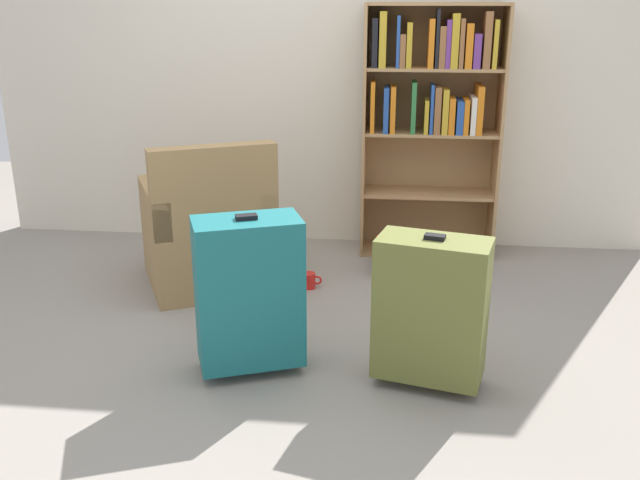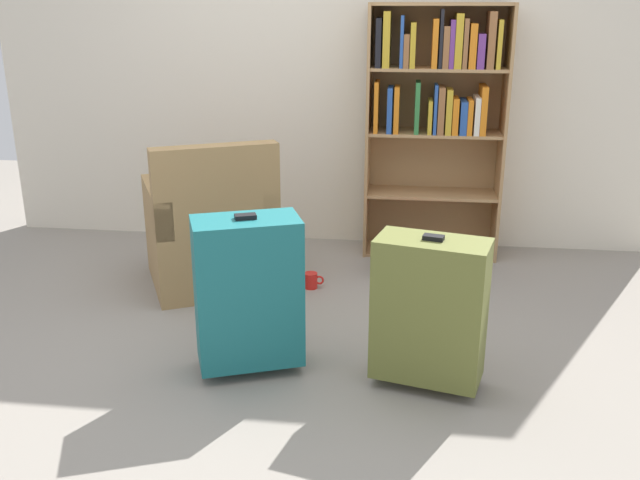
{
  "view_description": "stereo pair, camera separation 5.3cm",
  "coord_description": "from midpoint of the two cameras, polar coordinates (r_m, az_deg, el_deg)",
  "views": [
    {
      "loc": [
        0.52,
        -2.97,
        1.64
      ],
      "look_at": [
        0.18,
        0.19,
        0.55
      ],
      "focal_mm": 39.22,
      "sensor_mm": 36.0,
      "label": 1
    },
    {
      "loc": [
        0.57,
        -2.96,
        1.64
      ],
      "look_at": [
        0.18,
        0.19,
        0.55
      ],
      "focal_mm": 39.22,
      "sensor_mm": 36.0,
      "label": 2
    }
  ],
  "objects": [
    {
      "name": "armchair",
      "position": [
        4.22,
        -9.44,
        0.44
      ],
      "size": [
        0.94,
        0.94,
        0.9
      ],
      "color": "#9E7A4C",
      "rests_on": "ground"
    },
    {
      "name": "bookshelf",
      "position": [
        4.65,
        8.86,
        10.6
      ],
      "size": [
        0.88,
        0.33,
        1.63
      ],
      "color": "#A87F51",
      "rests_on": "ground"
    },
    {
      "name": "storage_box",
      "position": [
        4.45,
        6.85,
        -1.39
      ],
      "size": [
        0.41,
        0.29,
        0.19
      ],
      "color": "black",
      "rests_on": "ground"
    },
    {
      "name": "back_wall",
      "position": [
        4.86,
        -0.35,
        14.95
      ],
      "size": [
        4.56,
        0.1,
        2.6
      ],
      "primitive_type": "cube",
      "color": "beige",
      "rests_on": "ground"
    },
    {
      "name": "suitcase_olive",
      "position": [
        3.08,
        8.54,
        -5.59
      ],
      "size": [
        0.52,
        0.35,
        0.71
      ],
      "color": "brown",
      "rests_on": "ground"
    },
    {
      "name": "mug",
      "position": [
        4.2,
        -1.25,
        -3.32
      ],
      "size": [
        0.12,
        0.08,
        0.1
      ],
      "color": "red",
      "rests_on": "ground"
    },
    {
      "name": "suitcase_teal",
      "position": [
        3.18,
        -6.3,
        -4.24
      ],
      "size": [
        0.53,
        0.41,
        0.76
      ],
      "color": "#19666B",
      "rests_on": "ground"
    },
    {
      "name": "ground_plane",
      "position": [
        3.43,
        -3.84,
        -9.63
      ],
      "size": [
        7.98,
        7.98,
        0.0
      ],
      "primitive_type": "plane",
      "color": "gray"
    }
  ]
}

